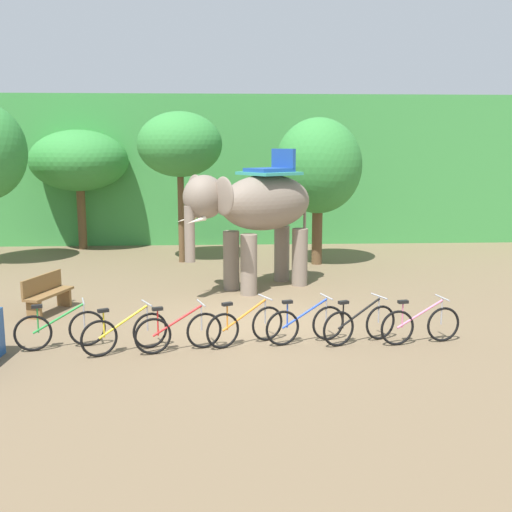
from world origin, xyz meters
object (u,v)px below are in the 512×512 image
Objects in this scene: elephant at (256,209)px; bike_black at (360,324)px; bike_pink at (420,325)px; wooden_bench at (47,292)px; bike_green at (60,329)px; tree_left at (79,161)px; bike_blue at (305,324)px; tree_right at (180,145)px; bike_yellow at (125,333)px; bike_red at (179,332)px; bike_orange at (245,326)px; tree_center_left at (318,166)px.

elephant is 5.44m from bike_black.
bike_pink reaches higher than wooden_bench.
bike_pink is (7.04, -0.06, 0.00)m from bike_green.
bike_black reaches higher than wooden_bench.
tree_left is 2.69× the size of bike_blue.
tree_right is 7.63m from wooden_bench.
tree_left reaches higher than bike_yellow.
wooden_bench is (-6.84, 2.67, 0.09)m from bike_black.
bike_yellow is (3.43, -12.12, -2.90)m from tree_left.
bike_red and bike_orange have the same top height.
bike_pink is (3.46, -0.11, 0.00)m from bike_orange.
bike_orange is at bearing 178.13° from bike_pink.
bike_pink is at bearing -0.45° from bike_green.
wooden_bench is at bearing 149.87° from bike_orange.
wooden_bench is at bearing 137.73° from bike_red.
tree_right is 4.55m from tree_center_left.
bike_green is at bearing -101.16° from tree_right.
bike_yellow and bike_orange have the same top height.
bike_pink is at bearing -19.00° from wooden_bench.
bike_black is 0.95× the size of bike_pink.
bike_black is (2.27, -0.01, 0.00)m from bike_orange.
bike_yellow is 2.32m from bike_orange.
bike_blue is (-1.46, -8.25, -2.81)m from tree_center_left.
tree_left is at bearing 131.61° from elephant.
tree_left is at bearing 110.14° from bike_red.
bike_green is (-6.23, -8.36, -2.81)m from tree_center_left.
tree_right is 11.01m from bike_pink.
tree_right reaches higher than bike_blue.
tree_center_left reaches higher than bike_orange.
tree_center_left is 4.25m from elephant.
bike_yellow is 0.96× the size of bike_black.
bike_yellow reaches higher than wooden_bench.
tree_center_left is at bearing 95.48° from bike_pink.
elephant is 2.57× the size of bike_yellow.
bike_blue is 1.03× the size of bike_black.
tree_right is at bearing -36.17° from tree_left.
tree_left is 9.06m from tree_center_left.
bike_yellow is at bearing -173.50° from bike_blue.
bike_pink is at bearing -52.29° from tree_left.
elephant is 6.57m from bike_green.
bike_yellow is (-2.77, -5.14, -1.82)m from elephant.
bike_green is 1.08× the size of bike_yellow.
bike_green is 1.07× the size of bike_orange.
tree_right is at bearing 86.99° from bike_yellow.
tree_left reaches higher than bike_pink.
bike_red is at bearing -6.93° from bike_green.
tree_right is 9.98m from bike_blue.
tree_center_left is 9.16m from bike_orange.
bike_blue and bike_black have the same top height.
elephant is at bearing 84.35° from bike_orange.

